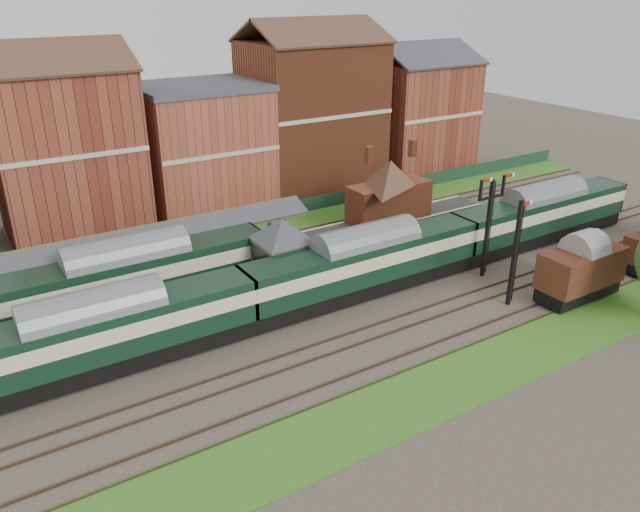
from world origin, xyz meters
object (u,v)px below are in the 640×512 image
semaphore_bracket (489,221)px  goods_van_a (581,270)px  signal_box (283,255)px  dmu_train (366,262)px  platform_railcar (129,278)px

semaphore_bracket → goods_van_a: semaphore_bracket is taller
signal_box → goods_van_a: 21.87m
signal_box → dmu_train: (5.16, -3.25, -0.57)m
signal_box → goods_van_a: signal_box is taller
platform_railcar → goods_van_a: platform_railcar is taller
signal_box → platform_railcar: size_ratio=0.29×
semaphore_bracket → platform_railcar: semaphore_bracket is taller
dmu_train → platform_railcar: 16.95m
dmu_train → platform_railcar: size_ratio=2.88×
signal_box → platform_railcar: signal_box is taller
signal_box → semaphore_bracket: semaphore_bracket is taller
dmu_train → semaphore_bracket: bearing=-14.2°
signal_box → goods_van_a: bearing=-34.1°
semaphore_bracket → goods_van_a: bearing=-64.8°
dmu_train → goods_van_a: (12.93, -9.00, -0.32)m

